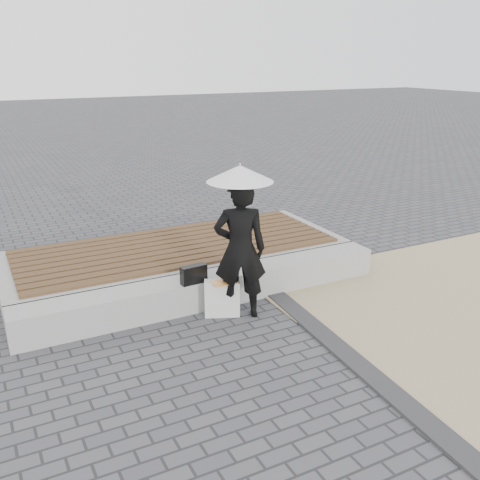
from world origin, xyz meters
The scene contains 10 objects.
ground centered at (0.00, 0.00, 0.00)m, with size 80.00×80.00×0.00m, color #47474B.
edging_band centered at (0.75, -0.50, 0.02)m, with size 0.25×5.20×0.04m, color #303033.
seating_ledge centered at (0.00, 1.60, 0.20)m, with size 5.00×0.45×0.40m, color #999A95.
timber_platform centered at (0.00, 2.80, 0.20)m, with size 5.00×2.00×0.40m, color #A1A09C.
timber_decking centered at (0.00, 2.80, 0.42)m, with size 4.60×1.80×0.04m, color brown, non-canonical shape.
woman centered at (0.18, 1.10, 0.87)m, with size 0.64×0.42×1.75m, color black.
parasol centered at (0.18, 1.10, 1.81)m, with size 0.79×0.79×1.01m.
handbag centered at (-0.29, 1.44, 0.52)m, with size 0.33×0.12×0.23m, color black.
canvas_tote centered at (-0.02, 1.20, 0.23)m, with size 0.44×0.18×0.46m, color silver.
magazine centered at (-0.02, 1.15, 0.46)m, with size 0.28×0.21×0.01m, color #DD4A36.
Camera 1 is at (-2.62, -4.35, 3.10)m, focal length 40.26 mm.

